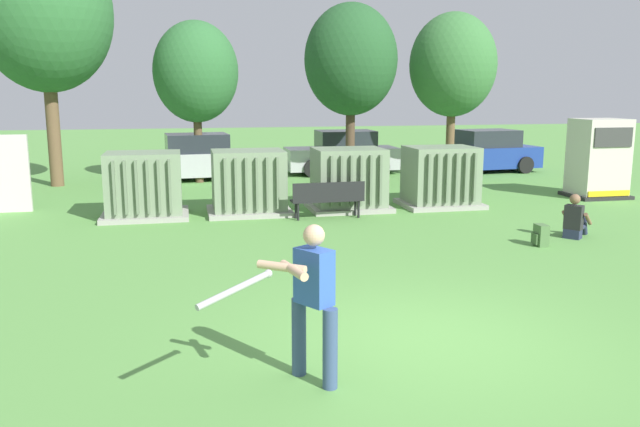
{
  "coord_description": "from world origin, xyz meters",
  "views": [
    {
      "loc": [
        -2.96,
        -7.34,
        3.11
      ],
      "look_at": [
        -0.66,
        3.5,
        1.0
      ],
      "focal_mm": 36.36,
      "sensor_mm": 36.0,
      "label": 1
    }
  ],
  "objects_px": {
    "park_bench": "(328,197)",
    "backpack": "(541,236)",
    "transformer_mid_east": "(349,180)",
    "batter": "(310,296)",
    "parked_car_leftmost": "(194,159)",
    "transformer_mid_west": "(249,183)",
    "transformer_west": "(144,186)",
    "parked_car_right_of_center": "(484,152)",
    "seated_spectator": "(575,220)",
    "parked_car_left_of_center": "(342,154)",
    "transformer_east": "(440,177)",
    "generator_enclosure": "(598,159)"
  },
  "relations": [
    {
      "from": "transformer_west",
      "to": "transformer_mid_west",
      "type": "height_order",
      "value": "same"
    },
    {
      "from": "seated_spectator",
      "to": "transformer_mid_west",
      "type": "bearing_deg",
      "value": 147.14
    },
    {
      "from": "generator_enclosure",
      "to": "parked_car_left_of_center",
      "type": "distance_m",
      "value": 9.2
    },
    {
      "from": "batter",
      "to": "backpack",
      "type": "height_order",
      "value": "batter"
    },
    {
      "from": "park_bench",
      "to": "generator_enclosure",
      "type": "bearing_deg",
      "value": 10.5
    },
    {
      "from": "transformer_mid_west",
      "to": "generator_enclosure",
      "type": "bearing_deg",
      "value": 2.58
    },
    {
      "from": "generator_enclosure",
      "to": "parked_car_leftmost",
      "type": "height_order",
      "value": "generator_enclosure"
    },
    {
      "from": "parked_car_left_of_center",
      "to": "transformer_mid_west",
      "type": "bearing_deg",
      "value": -120.11
    },
    {
      "from": "transformer_mid_east",
      "to": "park_bench",
      "type": "bearing_deg",
      "value": -125.81
    },
    {
      "from": "transformer_mid_west",
      "to": "parked_car_leftmost",
      "type": "distance_m",
      "value": 6.82
    },
    {
      "from": "generator_enclosure",
      "to": "batter",
      "type": "distance_m",
      "value": 14.9
    },
    {
      "from": "park_bench",
      "to": "seated_spectator",
      "type": "bearing_deg",
      "value": -33.49
    },
    {
      "from": "generator_enclosure",
      "to": "park_bench",
      "type": "height_order",
      "value": "generator_enclosure"
    },
    {
      "from": "parked_car_left_of_center",
      "to": "transformer_mid_east",
      "type": "bearing_deg",
      "value": -102.68
    },
    {
      "from": "transformer_west",
      "to": "transformer_mid_east",
      "type": "height_order",
      "value": "same"
    },
    {
      "from": "transformer_east",
      "to": "parked_car_right_of_center",
      "type": "height_order",
      "value": "same"
    },
    {
      "from": "batter",
      "to": "parked_car_right_of_center",
      "type": "xyz_separation_m",
      "value": [
        10.12,
        16.66,
        -0.22
      ]
    },
    {
      "from": "transformer_west",
      "to": "seated_spectator",
      "type": "relative_size",
      "value": 2.18
    },
    {
      "from": "backpack",
      "to": "parked_car_leftmost",
      "type": "distance_m",
      "value": 13.27
    },
    {
      "from": "park_bench",
      "to": "parked_car_right_of_center",
      "type": "xyz_separation_m",
      "value": [
        7.94,
        7.82,
        0.22
      ]
    },
    {
      "from": "transformer_mid_east",
      "to": "backpack",
      "type": "distance_m",
      "value": 5.56
    },
    {
      "from": "transformer_mid_west",
      "to": "batter",
      "type": "height_order",
      "value": "batter"
    },
    {
      "from": "generator_enclosure",
      "to": "transformer_mid_west",
      "type": "bearing_deg",
      "value": -177.42
    },
    {
      "from": "transformer_mid_east",
      "to": "batter",
      "type": "distance_m",
      "value": 10.4
    },
    {
      "from": "park_bench",
      "to": "parked_car_leftmost",
      "type": "bearing_deg",
      "value": 111.38
    },
    {
      "from": "parked_car_leftmost",
      "to": "transformer_mid_west",
      "type": "bearing_deg",
      "value": -79.61
    },
    {
      "from": "parked_car_right_of_center",
      "to": "transformer_mid_west",
      "type": "bearing_deg",
      "value": -145.51
    },
    {
      "from": "transformer_west",
      "to": "seated_spectator",
      "type": "bearing_deg",
      "value": -24.89
    },
    {
      "from": "backpack",
      "to": "seated_spectator",
      "type": "bearing_deg",
      "value": 25.6
    },
    {
      "from": "seated_spectator",
      "to": "parked_car_leftmost",
      "type": "xyz_separation_m",
      "value": [
        -7.78,
        10.93,
        0.38
      ]
    },
    {
      "from": "backpack",
      "to": "parked_car_right_of_center",
      "type": "height_order",
      "value": "parked_car_right_of_center"
    },
    {
      "from": "parked_car_right_of_center",
      "to": "transformer_east",
      "type": "bearing_deg",
      "value": -124.21
    },
    {
      "from": "batter",
      "to": "parked_car_right_of_center",
      "type": "height_order",
      "value": "batter"
    },
    {
      "from": "batter",
      "to": "transformer_mid_west",
      "type": "bearing_deg",
      "value": 87.98
    },
    {
      "from": "transformer_mid_west",
      "to": "parked_car_right_of_center",
      "type": "height_order",
      "value": "same"
    },
    {
      "from": "park_bench",
      "to": "seated_spectator",
      "type": "xyz_separation_m",
      "value": [
        4.72,
        -3.12,
        -0.16
      ]
    },
    {
      "from": "transformer_mid_east",
      "to": "transformer_east",
      "type": "bearing_deg",
      "value": -0.6
    },
    {
      "from": "transformer_west",
      "to": "parked_car_right_of_center",
      "type": "distance_m",
      "value": 14.05
    },
    {
      "from": "transformer_west",
      "to": "parked_car_leftmost",
      "type": "height_order",
      "value": "same"
    },
    {
      "from": "park_bench",
      "to": "seated_spectator",
      "type": "distance_m",
      "value": 5.66
    },
    {
      "from": "transformer_mid_east",
      "to": "batter",
      "type": "relative_size",
      "value": 1.21
    },
    {
      "from": "generator_enclosure",
      "to": "parked_car_right_of_center",
      "type": "bearing_deg",
      "value": 94.92
    },
    {
      "from": "transformer_mid_east",
      "to": "park_bench",
      "type": "distance_m",
      "value": 1.41
    },
    {
      "from": "park_bench",
      "to": "parked_car_leftmost",
      "type": "xyz_separation_m",
      "value": [
        -3.06,
        7.81,
        0.22
      ]
    },
    {
      "from": "transformer_east",
      "to": "transformer_mid_east",
      "type": "bearing_deg",
      "value": 179.4
    },
    {
      "from": "transformer_west",
      "to": "transformer_mid_east",
      "type": "relative_size",
      "value": 1.0
    },
    {
      "from": "park_bench",
      "to": "backpack",
      "type": "xyz_separation_m",
      "value": [
        3.6,
        -3.65,
        -0.32
      ]
    },
    {
      "from": "parked_car_left_of_center",
      "to": "parked_car_right_of_center",
      "type": "distance_m",
      "value": 5.51
    },
    {
      "from": "transformer_mid_west",
      "to": "transformer_mid_east",
      "type": "height_order",
      "value": "same"
    },
    {
      "from": "seated_spectator",
      "to": "parked_car_left_of_center",
      "type": "relative_size",
      "value": 0.23
    }
  ]
}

